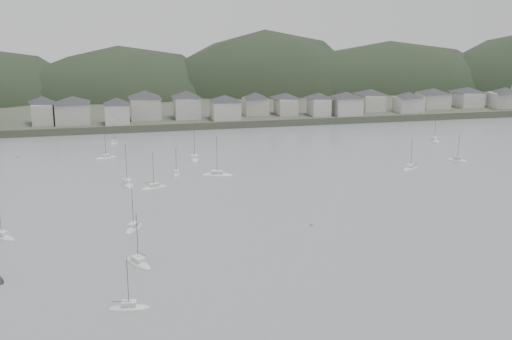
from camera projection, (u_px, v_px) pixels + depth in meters
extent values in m
plane|color=slate|center=(355.00, 310.00, 108.64)|extent=(900.00, 900.00, 0.00)
cube|color=#383D2D|center=(174.00, 90.00, 387.14)|extent=(900.00, 250.00, 3.00)
ellipsoid|color=black|center=(121.00, 117.00, 362.01)|extent=(132.08, 90.41, 79.74)
ellipsoid|color=black|center=(265.00, 116.00, 380.71)|extent=(133.88, 88.37, 101.41)
ellipsoid|color=black|center=(387.00, 109.00, 391.70)|extent=(165.81, 81.78, 82.55)
cube|color=#A5A196|center=(44.00, 114.00, 264.78)|extent=(8.34, 12.91, 8.59)
pyramid|color=#28282D|center=(43.00, 100.00, 263.37)|extent=(15.78, 15.78, 3.01)
cube|color=#A5A196|center=(73.00, 113.00, 266.74)|extent=(13.68, 13.35, 8.36)
pyramid|color=#28282D|center=(72.00, 100.00, 265.36)|extent=(20.07, 20.07, 2.93)
cube|color=#9A9791|center=(117.00, 114.00, 265.60)|extent=(9.78, 10.20, 8.08)
pyramid|color=#28282D|center=(116.00, 101.00, 264.28)|extent=(14.83, 14.83, 2.83)
cube|color=#A5A196|center=(145.00, 108.00, 277.20)|extent=(12.59, 13.33, 9.09)
pyramid|color=#28282D|center=(145.00, 94.00, 275.70)|extent=(19.24, 19.24, 3.18)
cube|color=#9A9791|center=(187.00, 108.00, 279.61)|extent=(10.74, 12.17, 8.87)
pyramid|color=#28282D|center=(187.00, 94.00, 278.15)|extent=(17.01, 17.01, 3.10)
cube|color=#A5A196|center=(225.00, 110.00, 276.94)|extent=(11.63, 12.09, 7.69)
pyramid|color=#28282D|center=(225.00, 98.00, 275.68)|extent=(17.61, 17.61, 2.69)
cube|color=#A5A196|center=(255.00, 106.00, 288.48)|extent=(10.37, 9.35, 7.44)
pyramid|color=#28282D|center=(255.00, 95.00, 287.26)|extent=(14.65, 14.65, 2.60)
cube|color=#A5A196|center=(286.00, 106.00, 289.14)|extent=(8.24, 12.20, 7.22)
pyramid|color=#28282D|center=(286.00, 96.00, 287.95)|extent=(15.17, 15.17, 2.53)
cube|color=#9A9791|center=(319.00, 107.00, 287.16)|extent=(8.06, 10.91, 7.46)
pyramid|color=#28282D|center=(319.00, 96.00, 285.93)|extent=(14.08, 14.08, 2.61)
cube|color=#A5A196|center=(346.00, 106.00, 288.40)|extent=(11.73, 11.78, 7.66)
pyramid|color=#28282D|center=(347.00, 95.00, 287.13)|extent=(17.46, 17.46, 2.68)
cube|color=#9A9791|center=(371.00, 102.00, 301.17)|extent=(10.19, 13.02, 7.33)
pyramid|color=#28282D|center=(371.00, 92.00, 299.97)|extent=(17.23, 17.23, 2.57)
cube|color=#9A9791|center=(409.00, 104.00, 296.10)|extent=(11.70, 9.81, 6.88)
pyramid|color=#28282D|center=(409.00, 94.00, 294.97)|extent=(15.97, 15.97, 2.41)
cube|color=#9A9791|center=(433.00, 101.00, 308.10)|extent=(12.83, 12.48, 7.00)
pyramid|color=#28282D|center=(433.00, 91.00, 306.94)|extent=(18.79, 18.79, 2.45)
cube|color=#9A9791|center=(467.00, 99.00, 312.56)|extent=(11.07, 13.50, 6.97)
pyramid|color=#28282D|center=(468.00, 90.00, 311.41)|extent=(18.25, 18.25, 2.44)
cube|color=#9A9791|center=(504.00, 100.00, 308.55)|extent=(13.75, 9.12, 7.34)
pyramid|color=#28282D|center=(505.00, 90.00, 307.34)|extent=(16.97, 16.97, 2.57)
ellipsoid|color=silver|center=(176.00, 174.00, 197.13)|extent=(3.28, 6.74, 1.29)
cube|color=silver|center=(176.00, 171.00, 196.90)|extent=(1.83, 2.49, 0.70)
cylinder|color=#3F3F42|center=(176.00, 161.00, 196.11)|extent=(0.12, 0.12, 8.08)
cylinder|color=#3F3F42|center=(175.00, 169.00, 197.80)|extent=(0.66, 2.87, 0.10)
ellipsoid|color=silver|center=(129.00, 309.00, 109.08)|extent=(7.36, 3.18, 1.43)
cube|color=silver|center=(129.00, 303.00, 108.84)|extent=(2.67, 1.87, 0.70)
cylinder|color=#3F3F42|center=(128.00, 283.00, 107.96)|extent=(0.12, 0.12, 8.91)
cylinder|color=#3F3F42|center=(121.00, 301.00, 108.27)|extent=(3.19, 0.51, 0.10)
ellipsoid|color=silver|center=(134.00, 229.00, 148.52)|extent=(5.73, 8.38, 1.61)
cube|color=silver|center=(133.00, 224.00, 148.25)|extent=(2.79, 3.30, 0.70)
cylinder|color=#3F3F42|center=(133.00, 207.00, 147.25)|extent=(0.12, 0.12, 10.06)
cylinder|color=#3F3F42|center=(136.00, 224.00, 147.00)|extent=(1.62, 3.33, 0.10)
ellipsoid|color=silver|center=(457.00, 161.00, 214.61)|extent=(6.53, 6.75, 1.42)
cube|color=silver|center=(458.00, 158.00, 214.36)|extent=(2.85, 2.89, 0.70)
cylinder|color=#3F3F42|center=(458.00, 147.00, 213.49)|extent=(0.12, 0.12, 8.89)
cylinder|color=#3F3F42|center=(457.00, 157.00, 213.15)|extent=(2.26, 2.40, 0.10)
ellipsoid|color=silver|center=(434.00, 141.00, 247.03)|extent=(3.65, 8.30, 1.60)
cube|color=silver|center=(435.00, 138.00, 246.76)|extent=(2.13, 3.02, 0.70)
cylinder|color=#3F3F42|center=(435.00, 128.00, 245.77)|extent=(0.12, 0.12, 10.03)
cylinder|color=#3F3F42|center=(432.00, 136.00, 247.93)|extent=(0.60, 3.59, 0.10)
ellipsoid|color=silver|center=(217.00, 176.00, 195.63)|extent=(10.25, 5.58, 1.95)
cube|color=silver|center=(217.00, 172.00, 195.32)|extent=(3.86, 2.97, 0.70)
cylinder|color=#3F3F42|center=(217.00, 156.00, 194.10)|extent=(0.12, 0.12, 12.21)
cylinder|color=#3F3F42|center=(222.00, 169.00, 195.99)|extent=(4.27, 1.25, 0.10)
ellipsoid|color=silver|center=(2.00, 237.00, 142.95)|extent=(7.48, 7.36, 1.59)
cube|color=silver|center=(2.00, 233.00, 142.68)|extent=(3.22, 3.19, 0.70)
cylinder|color=#3F3F42|center=(0.00, 215.00, 141.70)|extent=(0.12, 0.12, 9.94)
ellipsoid|color=silver|center=(138.00, 264.00, 128.17)|extent=(6.23, 8.57, 1.66)
cube|color=silver|center=(138.00, 259.00, 127.90)|extent=(2.97, 3.42, 0.70)
cylinder|color=#3F3F42|center=(137.00, 239.00, 126.87)|extent=(0.12, 0.12, 10.36)
cylinder|color=#3F3F42|center=(141.00, 253.00, 129.16)|extent=(1.84, 3.34, 0.10)
ellipsoid|color=silver|center=(115.00, 143.00, 242.32)|extent=(4.47, 6.38, 1.23)
cube|color=silver|center=(114.00, 141.00, 242.10)|extent=(2.16, 2.52, 0.70)
cylinder|color=#3F3F42|center=(114.00, 133.00, 241.35)|extent=(0.12, 0.12, 7.67)
cylinder|color=#3F3F42|center=(116.00, 140.00, 241.14)|extent=(1.31, 2.52, 0.10)
ellipsoid|color=silver|center=(106.00, 158.00, 218.37)|extent=(7.85, 4.88, 1.50)
cube|color=silver|center=(106.00, 155.00, 218.12)|extent=(3.03, 2.46, 0.70)
cylinder|color=#3F3F42|center=(105.00, 144.00, 217.19)|extent=(0.12, 0.12, 9.35)
cylinder|color=#3F3F42|center=(102.00, 153.00, 218.16)|extent=(3.19, 1.28, 0.10)
ellipsoid|color=silver|center=(154.00, 188.00, 181.94)|extent=(8.57, 5.28, 1.63)
cube|color=silver|center=(154.00, 184.00, 181.67)|extent=(3.31, 2.68, 0.70)
cylinder|color=#3F3F42|center=(153.00, 170.00, 180.66)|extent=(0.12, 0.12, 10.22)
cylinder|color=#3F3F42|center=(149.00, 182.00, 181.72)|extent=(3.49, 1.37, 0.10)
ellipsoid|color=silver|center=(195.00, 160.00, 216.41)|extent=(4.00, 9.42, 1.83)
cube|color=silver|center=(195.00, 156.00, 216.11)|extent=(2.38, 3.42, 0.70)
cylinder|color=#3F3F42|center=(194.00, 142.00, 214.98)|extent=(0.12, 0.12, 11.42)
cylinder|color=#3F3F42|center=(193.00, 153.00, 217.48)|extent=(0.59, 4.09, 0.10)
ellipsoid|color=silver|center=(127.00, 185.00, 185.44)|extent=(4.89, 9.98, 1.91)
cube|color=silver|center=(127.00, 181.00, 185.14)|extent=(2.72, 3.70, 0.70)
cylinder|color=#3F3F42|center=(126.00, 164.00, 183.95)|extent=(0.12, 0.12, 11.96)
cylinder|color=#3F3F42|center=(126.00, 180.00, 183.33)|extent=(0.95, 4.24, 0.10)
ellipsoid|color=silver|center=(411.00, 169.00, 203.99)|extent=(7.84, 6.19, 1.54)
cube|color=silver|center=(411.00, 166.00, 203.73)|extent=(3.19, 2.87, 0.70)
cylinder|color=#3F3F42|center=(411.00, 153.00, 202.78)|extent=(0.12, 0.12, 9.63)
cylinder|color=#3F3F42|center=(415.00, 164.00, 203.15)|extent=(2.99, 1.93, 0.10)
sphere|color=#C27C40|center=(311.00, 224.00, 151.20)|extent=(0.70, 0.70, 0.70)
sphere|color=#C27C40|center=(148.00, 183.00, 187.03)|extent=(0.70, 0.70, 0.70)
sphere|color=#C27C40|center=(18.00, 157.00, 220.08)|extent=(0.70, 0.70, 0.70)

